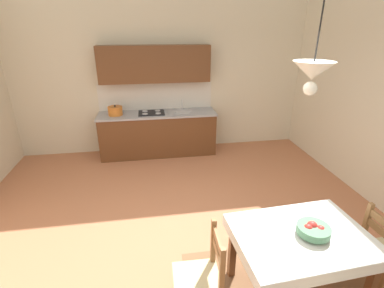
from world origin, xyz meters
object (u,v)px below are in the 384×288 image
(fruit_bowl, at_px, (313,230))
(kitchen_cabinetry, at_px, (157,114))
(dining_chair_tv_side, at_px, (201,278))
(pendant_lamp, at_px, (313,72))
(dining_table, at_px, (300,246))

(fruit_bowl, bearing_deg, kitchen_cabinetry, 108.38)
(dining_chair_tv_side, height_order, pendant_lamp, pendant_lamp)
(fruit_bowl, height_order, pendant_lamp, pendant_lamp)
(kitchen_cabinetry, bearing_deg, pendant_lamp, -72.97)
(dining_chair_tv_side, bearing_deg, fruit_bowl, 2.11)
(fruit_bowl, bearing_deg, dining_table, 163.87)
(kitchen_cabinetry, xyz_separation_m, fruit_bowl, (1.25, -3.76, -0.04))
(kitchen_cabinetry, relative_size, pendant_lamp, 2.96)
(fruit_bowl, xyz_separation_m, pendant_lamp, (-0.15, 0.17, 1.40))
(dining_table, relative_size, pendant_lamp, 1.61)
(fruit_bowl, bearing_deg, dining_chair_tv_side, -177.89)
(dining_table, xyz_separation_m, pendant_lamp, (-0.06, 0.15, 1.59))
(kitchen_cabinetry, relative_size, fruit_bowl, 7.93)
(fruit_bowl, bearing_deg, pendant_lamp, 130.99)
(dining_chair_tv_side, bearing_deg, kitchen_cabinetry, 93.02)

